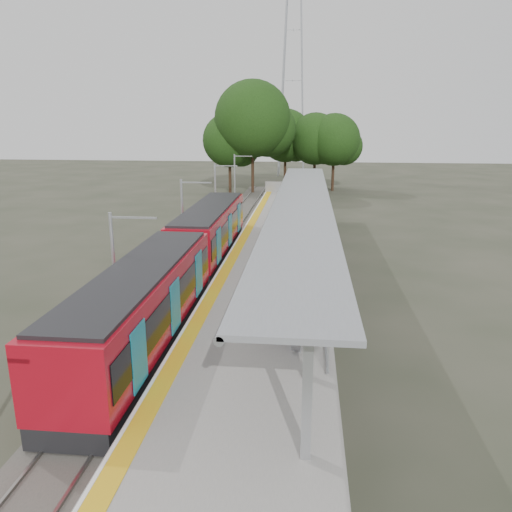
{
  "coord_description": "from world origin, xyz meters",
  "views": [
    {
      "loc": [
        1.87,
        -12.76,
        9.15
      ],
      "look_at": [
        -0.69,
        12.03,
        2.3
      ],
      "focal_mm": 35.0,
      "sensor_mm": 36.0,
      "label": 1
    }
  ],
  "objects": [
    {
      "name": "ground",
      "position": [
        0.0,
        0.0,
        0.0
      ],
      "size": [
        200.0,
        200.0,
        0.0
      ],
      "primitive_type": "plane",
      "color": "#474438",
      "rests_on": "ground"
    },
    {
      "name": "trackbed",
      "position": [
        -4.5,
        20.0,
        0.12
      ],
      "size": [
        3.0,
        70.0,
        0.24
      ],
      "primitive_type": "cube",
      "color": "#59544C",
      "rests_on": "ground"
    },
    {
      "name": "platform",
      "position": [
        0.0,
        20.0,
        0.5
      ],
      "size": [
        6.0,
        50.0,
        1.0
      ],
      "primitive_type": "cube",
      "color": "gray",
      "rests_on": "ground"
    },
    {
      "name": "tactile_strip",
      "position": [
        -2.55,
        20.0,
        1.01
      ],
      "size": [
        0.6,
        50.0,
        0.02
      ],
      "primitive_type": "cube",
      "color": "gold",
      "rests_on": "platform"
    },
    {
      "name": "end_fence",
      "position": [
        0.0,
        44.95,
        1.6
      ],
      "size": [
        6.0,
        0.1,
        1.2
      ],
      "primitive_type": "cube",
      "color": "#9EA0A5",
      "rests_on": "platform"
    },
    {
      "name": "train",
      "position": [
        -4.5,
        12.12,
        2.05
      ],
      "size": [
        2.74,
        27.6,
        3.62
      ],
      "color": "black",
      "rests_on": "ground"
    },
    {
      "name": "canopy",
      "position": [
        1.61,
        16.19,
        4.2
      ],
      "size": [
        3.27,
        38.0,
        3.66
      ],
      "color": "#9EA0A5",
      "rests_on": "platform"
    },
    {
      "name": "pylon",
      "position": [
        -1.0,
        73.0,
        19.0
      ],
      "size": [
        8.0,
        4.0,
        38.0
      ],
      "primitive_type": null,
      "color": "#9EA0A5",
      "rests_on": "ground"
    },
    {
      "name": "tree_cluster",
      "position": [
        -2.18,
        52.39,
        7.68
      ],
      "size": [
        19.85,
        14.97,
        13.85
      ],
      "color": "#382316",
      "rests_on": "ground"
    },
    {
      "name": "catenary_masts",
      "position": [
        -6.22,
        19.0,
        2.91
      ],
      "size": [
        2.08,
        48.16,
        5.4
      ],
      "color": "#9EA0A5",
      "rests_on": "ground"
    },
    {
      "name": "bench_near",
      "position": [
        1.53,
        4.47,
        1.53
      ],
      "size": [
        1.02,
        1.52,
        1.0
      ],
      "rotation": [
        0.0,
        0.0,
        -0.42
      ],
      "color": "#0D0F45",
      "rests_on": "platform"
    },
    {
      "name": "bench_mid",
      "position": [
        2.61,
        16.02,
        1.54
      ],
      "size": [
        0.71,
        1.55,
        1.02
      ],
      "rotation": [
        0.0,
        0.0,
        -0.18
      ],
      "color": "#0D0F45",
      "rests_on": "platform"
    },
    {
      "name": "bench_far",
      "position": [
        2.55,
        30.89,
        1.49
      ],
      "size": [
        0.78,
        1.43,
        0.93
      ],
      "rotation": [
        0.0,
        0.0,
        -0.28
      ],
      "color": "#0D0F45",
      "rests_on": "platform"
    },
    {
      "name": "info_pillar_near",
      "position": [
        0.64,
        7.86,
        1.74
      ],
      "size": [
        0.38,
        0.38,
        1.7
      ],
      "rotation": [
        0.0,
        0.0,
        0.25
      ],
      "color": "beige",
      "rests_on": "platform"
    },
    {
      "name": "info_pillar_far",
      "position": [
        0.66,
        21.12,
        1.8
      ],
      "size": [
        0.42,
        0.42,
        1.84
      ],
      "rotation": [
        0.0,
        0.0,
        -0.08
      ],
      "color": "beige",
      "rests_on": "platform"
    },
    {
      "name": "litter_bin",
      "position": [
        1.55,
        14.83,
        1.49
      ],
      "size": [
        0.57,
        0.57,
        0.99
      ],
      "primitive_type": "cylinder",
      "rotation": [
        0.0,
        0.0,
        -0.2
      ],
      "color": "#9EA0A5",
      "rests_on": "platform"
    }
  ]
}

